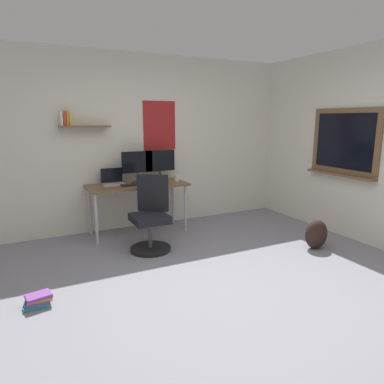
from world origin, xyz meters
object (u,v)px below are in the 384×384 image
object	(u,v)px
laptop	(113,181)
book_stack_on_floor	(38,300)
computer_mouse	(153,183)
monitor_secondary	(160,163)
keyboard	(134,185)
coffee_mug	(177,178)
office_chair	(151,218)
monitor_primary	(137,165)
desk	(138,189)
backpack	(316,234)

from	to	relation	value
laptop	book_stack_on_floor	distance (m)	2.19
laptop	computer_mouse	size ratio (longest dim) A/B	2.98
monitor_secondary	keyboard	size ratio (longest dim) A/B	1.25
coffee_mug	book_stack_on_floor	size ratio (longest dim) A/B	0.37
monitor_secondary	coffee_mug	bearing A→B (deg)	-28.64
office_chair	keyboard	distance (m)	0.71
monitor_primary	book_stack_on_floor	size ratio (longest dim) A/B	1.85
desk	monitor_secondary	distance (m)	0.53
office_chair	monitor_secondary	bearing A→B (deg)	60.84
laptop	coffee_mug	distance (m)	0.95
monitor_primary	office_chair	bearing A→B (deg)	-96.27
coffee_mug	book_stack_on_floor	distance (m)	2.68
desk	computer_mouse	xyz separation A→B (m)	(0.21, -0.07, 0.09)
desk	computer_mouse	size ratio (longest dim) A/B	13.71
keyboard	computer_mouse	bearing A→B (deg)	0.00
monitor_secondary	computer_mouse	size ratio (longest dim) A/B	4.46
monitor_primary	desk	bearing A→B (deg)	-110.39
desk	coffee_mug	bearing A→B (deg)	-2.30
monitor_secondary	backpack	bearing A→B (deg)	-49.65
backpack	book_stack_on_floor	bearing A→B (deg)	179.09
monitor_primary	keyboard	world-z (taller)	monitor_primary
keyboard	coffee_mug	bearing A→B (deg)	4.18
monitor_secondary	backpack	size ratio (longest dim) A/B	1.22
keyboard	computer_mouse	size ratio (longest dim) A/B	3.56
coffee_mug	keyboard	bearing A→B (deg)	-175.82
desk	office_chair	world-z (taller)	office_chair
desk	laptop	xyz separation A→B (m)	(-0.32, 0.14, 0.13)
coffee_mug	backpack	size ratio (longest dim) A/B	0.24
office_chair	monitor_primary	size ratio (longest dim) A/B	2.05
keyboard	monitor_secondary	bearing A→B (deg)	20.21
keyboard	backpack	distance (m)	2.55
computer_mouse	office_chair	bearing A→B (deg)	-112.64
coffee_mug	backpack	world-z (taller)	coffee_mug
monitor_secondary	computer_mouse	world-z (taller)	monitor_secondary
laptop	monitor_primary	distance (m)	0.42
monitor_primary	monitor_secondary	bearing A→B (deg)	0.00
keyboard	coffee_mug	xyz separation A→B (m)	(0.68, 0.05, 0.04)
monitor_primary	computer_mouse	xyz separation A→B (m)	(0.17, -0.17, -0.25)
book_stack_on_floor	monitor_primary	bearing A→B (deg)	48.58
office_chair	computer_mouse	xyz separation A→B (m)	(0.26, 0.62, 0.34)
office_chair	book_stack_on_floor	xyz separation A→B (m)	(-1.40, -0.89, -0.35)
laptop	coffee_mug	bearing A→B (deg)	-10.25
coffee_mug	book_stack_on_floor	xyz separation A→B (m)	(-2.06, -1.56, -0.72)
office_chair	coffee_mug	world-z (taller)	office_chair
keyboard	book_stack_on_floor	size ratio (longest dim) A/B	1.48
monitor_primary	coffee_mug	distance (m)	0.63
desk	book_stack_on_floor	bearing A→B (deg)	-132.40
keyboard	office_chair	bearing A→B (deg)	-88.21
book_stack_on_floor	backpack	bearing A→B (deg)	-0.91
monitor_primary	book_stack_on_floor	bearing A→B (deg)	-131.42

